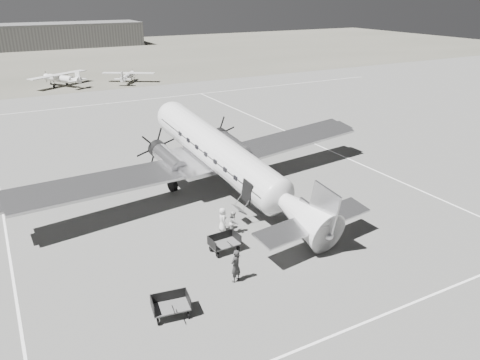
# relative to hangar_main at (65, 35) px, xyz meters

# --- Properties ---
(ground) EXTENTS (260.00, 260.00, 0.00)m
(ground) POSITION_rel_hangar_main_xyz_m (-5.00, -120.00, -3.30)
(ground) COLOR slate
(ground) RESTS_ON ground
(taxi_line_near) EXTENTS (60.00, 0.15, 0.01)m
(taxi_line_near) POSITION_rel_hangar_main_xyz_m (-5.00, -134.00, -3.29)
(taxi_line_near) COLOR white
(taxi_line_near) RESTS_ON ground
(taxi_line_right) EXTENTS (0.15, 80.00, 0.01)m
(taxi_line_right) POSITION_rel_hangar_main_xyz_m (7.00, -120.00, -3.29)
(taxi_line_right) COLOR white
(taxi_line_right) RESTS_ON ground
(taxi_line_left) EXTENTS (0.15, 60.00, 0.01)m
(taxi_line_left) POSITION_rel_hangar_main_xyz_m (-23.00, -110.00, -3.29)
(taxi_line_left) COLOR white
(taxi_line_left) RESTS_ON ground
(taxi_line_horizon) EXTENTS (90.00, 0.15, 0.01)m
(taxi_line_horizon) POSITION_rel_hangar_main_xyz_m (-5.00, -80.00, -3.29)
(taxi_line_horizon) COLOR white
(taxi_line_horizon) RESTS_ON ground
(grass_infield) EXTENTS (260.00, 90.00, 0.01)m
(grass_infield) POSITION_rel_hangar_main_xyz_m (-5.00, -25.00, -3.30)
(grass_infield) COLOR #625F53
(grass_infield) RESTS_ON ground
(hangar_main) EXTENTS (42.00, 14.00, 6.60)m
(hangar_main) POSITION_rel_hangar_main_xyz_m (0.00, 0.00, 0.00)
(hangar_main) COLOR slate
(hangar_main) RESTS_ON ground
(dc3_airliner) EXTENTS (34.30, 26.12, 6.00)m
(dc3_airliner) POSITION_rel_hangar_main_xyz_m (-7.36, -117.60, -0.30)
(dc3_airliner) COLOR #ACACAE
(dc3_airliner) RESTS_ON ground
(light_plane_left) EXTENTS (14.23, 13.55, 2.31)m
(light_plane_left) POSITION_rel_hangar_main_xyz_m (-11.31, -63.27, -2.14)
(light_plane_left) COLOR silver
(light_plane_left) RESTS_ON ground
(light_plane_right) EXTENTS (11.78, 11.18, 1.92)m
(light_plane_right) POSITION_rel_hangar_main_xyz_m (-0.29, -65.01, -2.34)
(light_plane_right) COLOR silver
(light_plane_right) RESTS_ON ground
(baggage_cart_near) EXTENTS (1.99, 1.46, 1.08)m
(baggage_cart_near) POSITION_rel_hangar_main_xyz_m (-11.21, -124.72, -2.76)
(baggage_cart_near) COLOR #565656
(baggage_cart_near) RESTS_ON ground
(baggage_cart_far) EXTENTS (2.12, 1.64, 1.10)m
(baggage_cart_far) POSITION_rel_hangar_main_xyz_m (-16.31, -129.02, -2.75)
(baggage_cart_far) COLOR #565656
(baggage_cart_far) RESTS_ON ground
(ground_crew) EXTENTS (0.84, 0.71, 1.95)m
(ground_crew) POSITION_rel_hangar_main_xyz_m (-12.10, -127.88, -2.32)
(ground_crew) COLOR #2B2B2B
(ground_crew) RESTS_ON ground
(ramp_agent) EXTENTS (0.92, 0.99, 1.62)m
(ramp_agent) POSITION_rel_hangar_main_xyz_m (-9.64, -122.95, -2.49)
(ramp_agent) COLOR #B2B2B0
(ramp_agent) RESTS_ON ground
(passenger) EXTENTS (0.65, 0.88, 1.66)m
(passenger) POSITION_rel_hangar_main_xyz_m (-10.12, -122.26, -2.47)
(passenger) COLOR silver
(passenger) RESTS_ON ground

